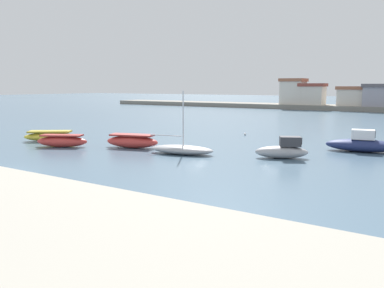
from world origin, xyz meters
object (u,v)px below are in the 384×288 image
object	(u,v)px
moored_boat_2	(132,141)
moored_boat_0	(50,136)
moored_boat_1	(62,141)
mooring_buoy_0	(245,134)
moored_boat_3	(182,149)
moored_boat_5	(362,144)
moored_boat_4	(283,150)

from	to	relation	value
moored_boat_2	moored_boat_0	bearing A→B (deg)	171.04
moored_boat_1	mooring_buoy_0	size ratio (longest dim) A/B	17.20
moored_boat_0	moored_boat_1	distance (m)	4.28
moored_boat_0	moored_boat_3	size ratio (longest dim) A/B	0.91
moored_boat_5	moored_boat_1	bearing A→B (deg)	-162.82
moored_boat_4	moored_boat_5	size ratio (longest dim) A/B	0.69
moored_boat_4	moored_boat_0	bearing A→B (deg)	162.43
moored_boat_1	moored_boat_2	distance (m)	6.19
moored_boat_0	mooring_buoy_0	world-z (taller)	moored_boat_0
moored_boat_1	moored_boat_5	xyz separation A→B (m)	(22.42, 11.44, 0.09)
moored_boat_3	moored_boat_5	distance (m)	14.57
moored_boat_2	moored_boat_3	bearing A→B (deg)	-19.72
moored_boat_5	moored_boat_0	bearing A→B (deg)	-169.68
moored_boat_1	moored_boat_4	bearing A→B (deg)	-12.15
moored_boat_0	moored_boat_3	world-z (taller)	moored_boat_3
moored_boat_3	moored_boat_5	size ratio (longest dim) A/B	0.93
moored_boat_0	moored_boat_4	world-z (taller)	moored_boat_4
moored_boat_2	moored_boat_3	world-z (taller)	moored_boat_3
moored_boat_1	moored_boat_4	xyz separation A→B (m)	(18.09, 5.16, 0.08)
moored_boat_4	mooring_buoy_0	distance (m)	13.63
moored_boat_0	mooring_buoy_0	bearing A→B (deg)	10.79
moored_boat_1	moored_boat_3	xyz separation A→B (m)	(10.82, 2.63, -0.15)
moored_boat_4	moored_boat_1	bearing A→B (deg)	169.58
moored_boat_5	moored_boat_3	bearing A→B (deg)	-152.65
moored_boat_4	moored_boat_3	bearing A→B (deg)	172.83
moored_boat_0	moored_boat_5	distance (m)	28.05
mooring_buoy_0	moored_boat_5	bearing A→B (deg)	-20.25
moored_boat_3	mooring_buoy_0	world-z (taller)	moored_boat_3
moored_boat_1	moored_boat_4	world-z (taller)	moored_boat_4
moored_boat_0	moored_boat_4	bearing A→B (deg)	-26.42
moored_boat_0	moored_boat_2	xyz separation A→B (m)	(9.33, 1.19, 0.08)
moored_boat_1	mooring_buoy_0	distance (m)	18.88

